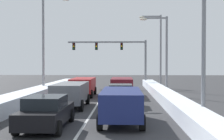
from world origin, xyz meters
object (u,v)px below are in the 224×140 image
(sedan_charcoal_right_lane_second, at_px, (121,94))
(street_lamp_right_near, at_px, (197,20))
(sedan_black_center_lane_nearest, at_px, (46,112))
(street_lamp_right_mid, at_px, (163,48))
(suv_navy_right_lane_nearest, at_px, (121,103))
(suv_maroon_right_lane_third, at_px, (122,85))
(traffic_light_gantry, at_px, (118,51))
(suv_gray_center_lane_second, at_px, (71,93))
(suv_red_center_lane_third, at_px, (83,85))
(street_lamp_right_far, at_px, (158,45))
(street_lamp_left_mid, at_px, (47,38))

(sedan_charcoal_right_lane_second, relative_size, street_lamp_right_near, 0.51)
(sedan_black_center_lane_nearest, distance_m, street_lamp_right_mid, 16.79)
(suv_navy_right_lane_nearest, xyz_separation_m, suv_maroon_right_lane_third, (-0.03, 12.74, 0.00))
(traffic_light_gantry, bearing_deg, suv_gray_center_lane_second, -98.44)
(suv_navy_right_lane_nearest, bearing_deg, suv_gray_center_lane_second, 123.61)
(suv_red_center_lane_third, bearing_deg, street_lamp_right_far, 43.44)
(suv_gray_center_lane_second, relative_size, suv_red_center_lane_third, 1.00)
(street_lamp_right_mid, height_order, street_lamp_left_mid, street_lamp_left_mid)
(street_lamp_left_mid, bearing_deg, street_lamp_right_mid, 1.52)
(suv_navy_right_lane_nearest, xyz_separation_m, sedan_black_center_lane_nearest, (-3.48, -1.30, -0.25))
(suv_navy_right_lane_nearest, distance_m, suv_gray_center_lane_second, 6.35)
(sedan_black_center_lane_nearest, bearing_deg, street_lamp_right_near, 12.57)
(suv_maroon_right_lane_third, relative_size, street_lamp_right_mid, 0.65)
(sedan_black_center_lane_nearest, bearing_deg, suv_red_center_lane_third, 90.75)
(sedan_black_center_lane_nearest, relative_size, street_lamp_left_mid, 0.48)
(street_lamp_right_far, bearing_deg, street_lamp_right_near, -90.87)
(suv_red_center_lane_third, bearing_deg, street_lamp_right_mid, 6.71)
(sedan_charcoal_right_lane_second, xyz_separation_m, street_lamp_right_near, (3.93, -6.39, 4.46))
(suv_navy_right_lane_nearest, distance_m, suv_red_center_lane_third, 12.98)
(street_lamp_left_mid, bearing_deg, sedan_charcoal_right_lane_second, -41.54)
(street_lamp_right_mid, xyz_separation_m, street_lamp_right_far, (0.30, 6.50, 0.64))
(suv_gray_center_lane_second, height_order, suv_red_center_lane_third, same)
(suv_navy_right_lane_nearest, distance_m, suv_maroon_right_lane_third, 12.74)
(suv_maroon_right_lane_third, distance_m, traffic_light_gantry, 12.53)
(street_lamp_right_mid, distance_m, street_lamp_right_far, 6.54)
(suv_navy_right_lane_nearest, relative_size, suv_red_center_lane_third, 1.00)
(suv_navy_right_lane_nearest, relative_size, sedan_black_center_lane_nearest, 1.09)
(street_lamp_right_mid, relative_size, street_lamp_right_far, 0.86)
(street_lamp_right_far, distance_m, street_lamp_left_mid, 13.24)
(sedan_charcoal_right_lane_second, bearing_deg, sedan_black_center_lane_nearest, -112.91)
(suv_red_center_lane_third, relative_size, street_lamp_right_mid, 0.65)
(suv_navy_right_lane_nearest, height_order, suv_gray_center_lane_second, same)
(sedan_charcoal_right_lane_second, distance_m, suv_gray_center_lane_second, 3.72)
(suv_gray_center_lane_second, xyz_separation_m, traffic_light_gantry, (2.88, 19.41, 3.71))
(suv_maroon_right_lane_third, xyz_separation_m, traffic_light_gantry, (-0.60, 11.96, 3.71))
(suv_maroon_right_lane_third, xyz_separation_m, sedan_black_center_lane_nearest, (-3.44, -14.04, -0.25))
(sedan_black_center_lane_nearest, distance_m, suv_gray_center_lane_second, 6.59)
(traffic_light_gantry, height_order, street_lamp_right_far, street_lamp_right_far)
(suv_navy_right_lane_nearest, height_order, suv_red_center_lane_third, same)
(traffic_light_gantry, xyz_separation_m, street_lamp_left_mid, (-6.59, -11.65, 0.79))
(suv_gray_center_lane_second, relative_size, street_lamp_left_mid, 0.52)
(suv_red_center_lane_third, relative_size, street_lamp_right_far, 0.56)
(suv_maroon_right_lane_third, relative_size, sedan_black_center_lane_nearest, 1.09)
(suv_gray_center_lane_second, bearing_deg, sedan_charcoal_right_lane_second, 22.70)
(sedan_charcoal_right_lane_second, bearing_deg, suv_gray_center_lane_second, -157.30)
(suv_navy_right_lane_nearest, relative_size, street_lamp_right_mid, 0.65)
(suv_navy_right_lane_nearest, height_order, street_lamp_right_mid, street_lamp_right_mid)
(suv_red_center_lane_third, distance_m, street_lamp_left_mid, 5.78)
(street_lamp_right_mid, bearing_deg, suv_gray_center_lane_second, -132.40)
(suv_red_center_lane_third, distance_m, traffic_light_gantry, 13.14)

